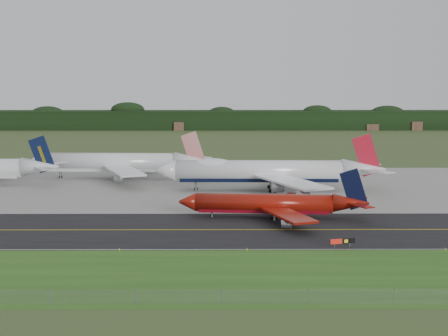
% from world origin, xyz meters
% --- Properties ---
extents(ground, '(600.00, 600.00, 0.00)m').
position_xyz_m(ground, '(0.00, 0.00, 0.00)').
color(ground, '#414F25').
rests_on(ground, ground).
extents(grass_verge, '(400.00, 30.00, 0.01)m').
position_xyz_m(grass_verge, '(0.00, -35.00, 0.01)').
color(grass_verge, '#2C5C1B').
rests_on(grass_verge, ground).
extents(taxiway, '(400.00, 32.00, 0.02)m').
position_xyz_m(taxiway, '(0.00, -4.00, 0.01)').
color(taxiway, black).
rests_on(taxiway, ground).
extents(apron, '(400.00, 78.00, 0.01)m').
position_xyz_m(apron, '(0.00, 51.00, 0.01)').
color(apron, gray).
rests_on(apron, ground).
extents(taxiway_centreline, '(400.00, 0.40, 0.00)m').
position_xyz_m(taxiway_centreline, '(0.00, -4.00, 0.03)').
color(taxiway_centreline, yellow).
rests_on(taxiway_centreline, taxiway).
extents(taxiway_edge_line, '(400.00, 0.25, 0.00)m').
position_xyz_m(taxiway_edge_line, '(0.00, -19.50, 0.03)').
color(taxiway_edge_line, silver).
rests_on(taxiway_edge_line, taxiway).
extents(perimeter_fence, '(320.00, 0.10, 320.00)m').
position_xyz_m(perimeter_fence, '(0.00, -48.00, 1.10)').
color(perimeter_fence, slate).
rests_on(perimeter_fence, ground).
extents(horizon_treeline, '(700.00, 25.00, 12.00)m').
position_xyz_m(horizon_treeline, '(0.00, 273.76, 5.47)').
color(horizon_treeline, black).
rests_on(horizon_treeline, ground).
extents(jet_ba_747, '(65.21, 54.14, 16.43)m').
position_xyz_m(jet_ba_747, '(6.92, 42.98, 5.59)').
color(jet_ba_747, white).
rests_on(jet_ba_747, ground).
extents(jet_red_737, '(43.23, 35.12, 11.67)m').
position_xyz_m(jet_red_737, '(5.94, 7.34, 3.23)').
color(jet_red_737, maroon).
rests_on(jet_red_737, ground).
extents(jet_star_tail, '(58.09, 48.61, 15.33)m').
position_xyz_m(jet_star_tail, '(-38.68, 65.28, 5.11)').
color(jet_star_tail, white).
rests_on(jet_star_tail, ground).
extents(taxiway_sign, '(4.81, 1.28, 1.63)m').
position_xyz_m(taxiway_sign, '(16.69, -17.98, 1.15)').
color(taxiway_sign, slate).
rests_on(taxiway_sign, ground).
extents(edge_marker_left, '(0.16, 0.16, 0.50)m').
position_xyz_m(edge_marker_left, '(-24.72, -20.50, 0.25)').
color(edge_marker_left, yellow).
rests_on(edge_marker_left, ground).
extents(edge_marker_center, '(0.16, 0.16, 0.50)m').
position_xyz_m(edge_marker_center, '(-1.37, -20.50, 0.25)').
color(edge_marker_center, yellow).
rests_on(edge_marker_center, ground).
extents(edge_marker_right, '(0.16, 0.16, 0.50)m').
position_xyz_m(edge_marker_right, '(35.11, -20.50, 0.25)').
color(edge_marker_right, yellow).
rests_on(edge_marker_right, ground).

